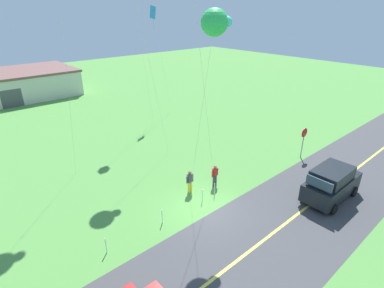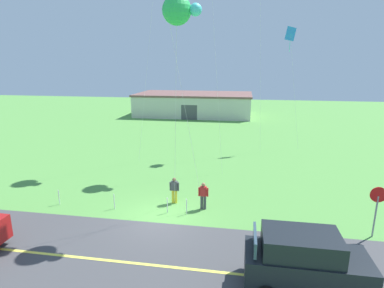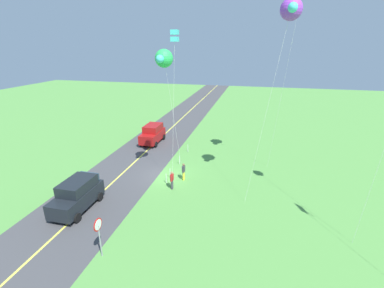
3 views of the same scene
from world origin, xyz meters
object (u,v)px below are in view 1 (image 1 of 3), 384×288
stop_sign (304,137)px  kite_red_low (215,22)px  car_suv_foreground (331,183)px  warehouse_distant (2,86)px  person_adult_near (190,181)px  kite_pink_drift (153,15)px  person_adult_companion (215,175)px

stop_sign → kite_red_low: bearing=175.1°
car_suv_foreground → warehouse_distant: 41.33m
person_adult_near → kite_pink_drift: size_ratio=0.14×
person_adult_near → warehouse_distant: (-4.14, 33.57, 0.89)m
car_suv_foreground → kite_pink_drift: 23.28m
stop_sign → person_adult_companion: size_ratio=1.60×
person_adult_near → person_adult_companion: 1.88m
kite_red_low → warehouse_distant: 36.28m
stop_sign → kite_red_low: kite_red_low is taller
person_adult_companion → warehouse_distant: bearing=43.9°
person_adult_companion → kite_red_low: size_ratio=0.14×
car_suv_foreground → kite_pink_drift: bearing=85.6°
person_adult_companion → warehouse_distant: warehouse_distant is taller
car_suv_foreground → kite_red_low: bearing=137.8°
warehouse_distant → kite_pink_drift: bearing=-57.4°
kite_pink_drift → stop_sign: bearing=-82.1°
kite_red_low → kite_pink_drift: (7.28, 16.09, 0.03)m
stop_sign → kite_pink_drift: bearing=97.9°
person_adult_companion → warehouse_distant: 34.61m
car_suv_foreground → stop_sign: stop_sign is taller
stop_sign → warehouse_distant: bearing=111.9°
person_adult_companion → kite_red_low: (-1.19, -0.78, 9.69)m
car_suv_foreground → kite_red_low: size_ratio=0.39×
car_suv_foreground → person_adult_near: 8.98m
car_suv_foreground → person_adult_companion: (-4.46, 5.91, -0.29)m
person_adult_near → kite_pink_drift: kite_pink_drift is taller
car_suv_foreground → warehouse_distant: (-10.40, 40.00, 0.60)m
person_adult_near → kite_pink_drift: bearing=150.7°
car_suv_foreground → stop_sign: size_ratio=1.72×
car_suv_foreground → person_adult_companion: size_ratio=2.75×
kite_red_low → kite_pink_drift: 17.66m
person_adult_companion → kite_red_low: kite_red_low is taller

